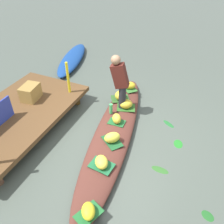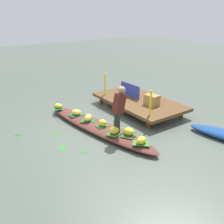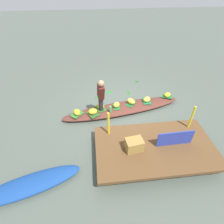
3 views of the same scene
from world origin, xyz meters
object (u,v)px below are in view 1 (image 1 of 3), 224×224
(banana_bunch_2, at_px, (117,119))
(banana_bunch_1, at_px, (126,104))
(banana_bunch_0, at_px, (120,95))
(moored_boat, at_px, (72,59))
(banana_bunch_4, at_px, (112,137))
(banana_bunch_5, at_px, (88,211))
(vendor_person, at_px, (120,80))
(banana_bunch_3, at_px, (130,85))
(produce_crate, at_px, (30,92))
(water_bottle, at_px, (111,109))
(vendor_boat, at_px, (113,133))
(banana_bunch_6, at_px, (101,162))

(banana_bunch_2, bearing_deg, banana_bunch_1, 1.12)
(banana_bunch_0, distance_m, banana_bunch_2, 0.88)
(moored_boat, bearing_deg, banana_bunch_4, -153.46)
(banana_bunch_2, bearing_deg, banana_bunch_5, -167.74)
(banana_bunch_0, relative_size, vendor_person, 0.24)
(moored_boat, xyz_separation_m, banana_bunch_2, (-2.43, -2.61, 0.20))
(moored_boat, xyz_separation_m, banana_bunch_5, (-4.46, -3.05, 0.18))
(banana_bunch_2, bearing_deg, banana_bunch_3, 9.83)
(banana_bunch_1, relative_size, produce_crate, 0.66)
(banana_bunch_2, relative_size, produce_crate, 0.56)
(water_bottle, bearing_deg, banana_bunch_0, 3.02)
(banana_bunch_0, bearing_deg, moored_boat, 55.84)
(moored_boat, xyz_separation_m, water_bottle, (-2.19, -2.37, 0.21))
(vendor_boat, xyz_separation_m, banana_bunch_1, (0.80, 0.04, 0.21))
(banana_bunch_5, height_order, banana_bunch_6, banana_bunch_6)
(vendor_boat, relative_size, banana_bunch_5, 15.60)
(banana_bunch_0, distance_m, produce_crate, 2.05)
(vendor_boat, relative_size, banana_bunch_3, 14.61)
(banana_bunch_5, bearing_deg, banana_bunch_2, 12.26)
(banana_bunch_5, bearing_deg, vendor_boat, 12.84)
(vendor_boat, xyz_separation_m, banana_bunch_2, (0.24, 0.03, 0.21))
(banana_bunch_0, xyz_separation_m, banana_bunch_3, (0.53, -0.03, -0.01))
(banana_bunch_3, bearing_deg, vendor_person, -174.95)
(banana_bunch_4, relative_size, produce_crate, 0.71)
(produce_crate, bearing_deg, vendor_person, -68.81)
(banana_bunch_4, relative_size, water_bottle, 1.30)
(moored_boat, bearing_deg, banana_bunch_5, -161.82)
(banana_bunch_0, height_order, banana_bunch_5, banana_bunch_0)
(banana_bunch_0, distance_m, water_bottle, 0.60)
(moored_boat, height_order, produce_crate, produce_crate)
(banana_bunch_4, bearing_deg, moored_boat, 42.75)
(banana_bunch_2, bearing_deg, produce_crate, 95.29)
(banana_bunch_0, xyz_separation_m, banana_bunch_5, (-2.87, -0.71, -0.02))
(banana_bunch_0, bearing_deg, banana_bunch_1, -136.78)
(banana_bunch_4, bearing_deg, water_bottle, 25.94)
(vendor_boat, relative_size, banana_bunch_6, 14.80)
(banana_bunch_1, distance_m, banana_bunch_2, 0.56)
(vendor_boat, xyz_separation_m, vendor_person, (0.78, 0.20, 0.81))
(banana_bunch_2, relative_size, banana_bunch_4, 0.79)
(vendor_boat, height_order, banana_bunch_4, banana_bunch_4)
(banana_bunch_2, xyz_separation_m, banana_bunch_6, (-1.17, -0.22, -0.01))
(vendor_person, bearing_deg, banana_bunch_4, -164.11)
(vendor_boat, xyz_separation_m, produce_crate, (0.05, 2.06, 0.42))
(banana_bunch_0, xyz_separation_m, water_bottle, (-0.60, -0.03, 0.02))
(moored_boat, height_order, water_bottle, water_bottle)
(produce_crate, bearing_deg, banana_bunch_2, -84.71)
(banana_bunch_6, relative_size, produce_crate, 0.67)
(banana_bunch_5, xyz_separation_m, vendor_person, (2.57, 0.61, 0.63))
(banana_bunch_3, relative_size, water_bottle, 1.25)
(banana_bunch_3, relative_size, banana_bunch_6, 1.01)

